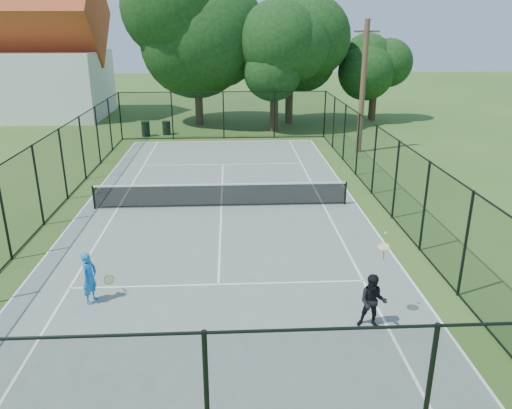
{
  "coord_description": "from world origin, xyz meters",
  "views": [
    {
      "loc": [
        0.41,
        -18.82,
        6.92
      ],
      "look_at": [
        1.23,
        -3.0,
        1.2
      ],
      "focal_mm": 35.0,
      "sensor_mm": 36.0,
      "label": 1
    }
  ],
  "objects_px": {
    "utility_pole": "(363,87)",
    "player_blue": "(90,278)",
    "trash_bin_right": "(166,128)",
    "tennis_net": "(221,194)",
    "player_black": "(373,301)",
    "trash_bin_left": "(146,129)"
  },
  "relations": [
    {
      "from": "utility_pole",
      "to": "player_blue",
      "type": "bearing_deg",
      "value": -124.52
    },
    {
      "from": "utility_pole",
      "to": "player_blue",
      "type": "distance_m",
      "value": 19.79
    },
    {
      "from": "trash_bin_right",
      "to": "utility_pole",
      "type": "bearing_deg",
      "value": -25.05
    },
    {
      "from": "tennis_net",
      "to": "player_black",
      "type": "distance_m",
      "value": 9.43
    },
    {
      "from": "trash_bin_right",
      "to": "player_blue",
      "type": "xyz_separation_m",
      "value": [
        0.54,
        -21.56,
        0.31
      ]
    },
    {
      "from": "tennis_net",
      "to": "trash_bin_left",
      "type": "height_order",
      "value": "tennis_net"
    },
    {
      "from": "trash_bin_left",
      "to": "player_blue",
      "type": "height_order",
      "value": "player_blue"
    },
    {
      "from": "player_black",
      "to": "player_blue",
      "type": "bearing_deg",
      "value": 167.59
    },
    {
      "from": "trash_bin_right",
      "to": "tennis_net",
      "type": "bearing_deg",
      "value": -75.11
    },
    {
      "from": "utility_pole",
      "to": "player_blue",
      "type": "height_order",
      "value": "utility_pole"
    },
    {
      "from": "player_black",
      "to": "tennis_net",
      "type": "bearing_deg",
      "value": 113.16
    },
    {
      "from": "trash_bin_right",
      "to": "player_black",
      "type": "relative_size",
      "value": 0.39
    },
    {
      "from": "tennis_net",
      "to": "trash_bin_left",
      "type": "relative_size",
      "value": 10.21
    },
    {
      "from": "utility_pole",
      "to": "player_black",
      "type": "relative_size",
      "value": 3.18
    },
    {
      "from": "trash_bin_left",
      "to": "player_black",
      "type": "distance_m",
      "value": 24.29
    },
    {
      "from": "tennis_net",
      "to": "player_black",
      "type": "height_order",
      "value": "player_black"
    },
    {
      "from": "tennis_net",
      "to": "trash_bin_right",
      "type": "bearing_deg",
      "value": 104.89
    },
    {
      "from": "trash_bin_left",
      "to": "trash_bin_right",
      "type": "relative_size",
      "value": 1.11
    },
    {
      "from": "player_blue",
      "to": "player_black",
      "type": "xyz_separation_m",
      "value": [
        7.0,
        -1.54,
        -0.01
      ]
    },
    {
      "from": "tennis_net",
      "to": "utility_pole",
      "type": "distance_m",
      "value": 12.3
    },
    {
      "from": "player_blue",
      "to": "player_black",
      "type": "bearing_deg",
      "value": -12.41
    },
    {
      "from": "trash_bin_left",
      "to": "player_blue",
      "type": "bearing_deg",
      "value": -85.01
    }
  ]
}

